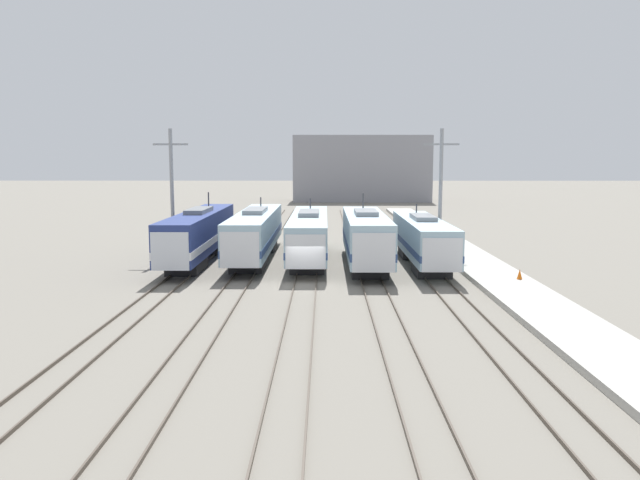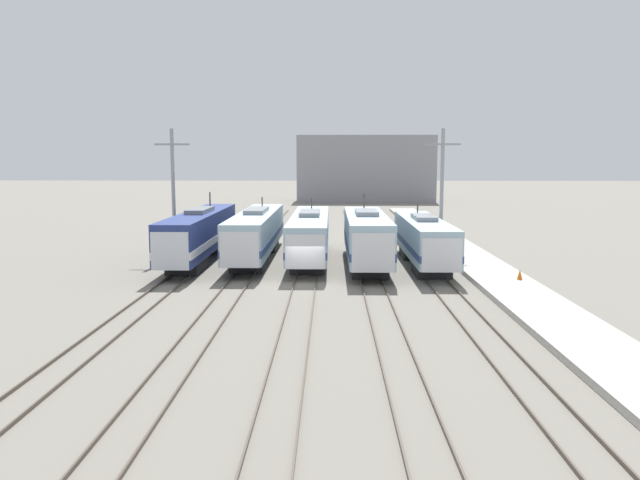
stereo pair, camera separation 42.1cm
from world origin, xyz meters
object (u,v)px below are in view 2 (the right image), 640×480
locomotive_center (310,235)px  catenary_tower_right (442,191)px  locomotive_center_right (367,238)px  locomotive_center_left (256,234)px  catenary_tower_left (173,190)px  traffic_cone (520,275)px  locomotive_far_left (199,235)px  locomotive_far_right (424,240)px

locomotive_center → catenary_tower_right: size_ratio=1.81×
locomotive_center → locomotive_center_right: locomotive_center_right is taller
locomotive_center_left → catenary_tower_left: catenary_tower_left is taller
locomotive_center → traffic_cone: 17.27m
catenary_tower_left → catenary_tower_right: (22.56, 0.00, 0.00)m
locomotive_center → locomotive_center_left: bearing=172.1°
locomotive_center_left → locomotive_far_left: bearing=-165.3°
locomotive_center_left → locomotive_center: 4.53m
locomotive_center_left → catenary_tower_right: bearing=4.4°
catenary_tower_left → traffic_cone: 28.69m
locomotive_far_right → traffic_cone: (5.30, -7.02, -1.35)m
locomotive_far_right → catenary_tower_left: 21.32m
traffic_cone → locomotive_center_right: bearing=144.9°
traffic_cone → locomotive_far_right: bearing=127.0°
catenary_tower_left → locomotive_far_right: bearing=-12.1°
locomotive_center_left → locomotive_far_right: (13.47, -3.21, -0.12)m
locomotive_center_left → catenary_tower_left: size_ratio=1.86×
locomotive_far_right → locomotive_center_left: bearing=166.6°
locomotive_center → locomotive_center_right: (4.49, -2.73, 0.14)m
locomotive_far_right → catenary_tower_left: size_ratio=1.53×
locomotive_far_right → catenary_tower_right: size_ratio=1.53×
catenary_tower_right → traffic_cone: size_ratio=16.08×
locomotive_far_left → traffic_cone: size_ratio=29.35×
locomotive_center_left → traffic_cone: 21.43m
locomotive_far_left → locomotive_center_right: (13.47, -2.17, 0.02)m
locomotive_center_right → catenary_tower_left: bearing=164.2°
locomotive_center → catenary_tower_left: size_ratio=1.81×
locomotive_center_right → locomotive_center_left: bearing=159.6°
locomotive_far_right → catenary_tower_right: catenary_tower_right is taller
locomotive_center_right → catenary_tower_right: size_ratio=1.52×
locomotive_far_left → locomotive_center: (8.98, 0.56, -0.12)m
locomotive_far_left → catenary_tower_right: catenary_tower_right is taller
locomotive_center → locomotive_center_right: bearing=-31.3°
locomotive_center → traffic_cone: size_ratio=29.10×
locomotive_center → catenary_tower_left: catenary_tower_left is taller
locomotive_far_left → locomotive_far_right: bearing=-6.5°
locomotive_far_right → catenary_tower_left: bearing=167.9°
locomotive_center_right → catenary_tower_left: catenary_tower_left is taller
locomotive_center_right → traffic_cone: (9.79, -6.89, -1.54)m
locomotive_center_right → locomotive_far_right: bearing=1.7°
locomotive_far_right → catenary_tower_left: catenary_tower_left is taller
locomotive_far_left → locomotive_center_right: size_ratio=1.20×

